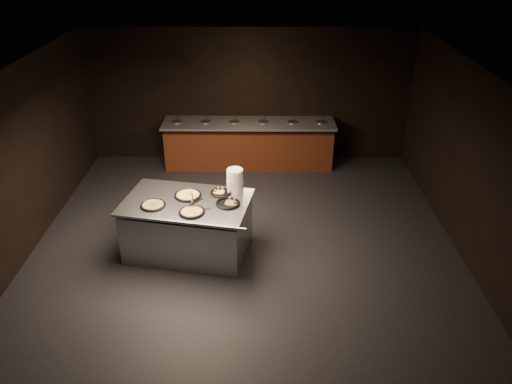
# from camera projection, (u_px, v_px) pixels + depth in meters

# --- Properties ---
(room) EXTENTS (7.02, 8.02, 2.92)m
(room) POSITION_uv_depth(u_px,v_px,m) (244.00, 179.00, 7.31)
(room) COLOR black
(room) RESTS_ON ground
(salad_bar) EXTENTS (3.70, 0.83, 1.18)m
(salad_bar) POSITION_uv_depth(u_px,v_px,m) (249.00, 147.00, 10.93)
(salad_bar) COLOR #5C2315
(salad_bar) RESTS_ON ground
(serving_counter) EXTENTS (2.15, 1.60, 0.94)m
(serving_counter) POSITION_uv_depth(u_px,v_px,m) (188.00, 228.00, 8.00)
(serving_counter) COLOR silver
(serving_counter) RESTS_ON ground
(plate_stack) EXTENTS (0.26, 0.26, 0.38)m
(plate_stack) POSITION_uv_depth(u_px,v_px,m) (235.00, 180.00, 7.97)
(plate_stack) COLOR white
(plate_stack) RESTS_ON serving_counter
(pan_veggie_whole) EXTENTS (0.39, 0.39, 0.04)m
(pan_veggie_whole) POSITION_uv_depth(u_px,v_px,m) (153.00, 205.00, 7.62)
(pan_veggie_whole) COLOR black
(pan_veggie_whole) RESTS_ON serving_counter
(pan_cheese_whole) EXTENTS (0.43, 0.43, 0.04)m
(pan_cheese_whole) POSITION_uv_depth(u_px,v_px,m) (188.00, 195.00, 7.90)
(pan_cheese_whole) COLOR black
(pan_cheese_whole) RESTS_ON serving_counter
(pan_cheese_slices_a) EXTENTS (0.34, 0.34, 0.04)m
(pan_cheese_slices_a) POSITION_uv_depth(u_px,v_px,m) (221.00, 193.00, 7.98)
(pan_cheese_slices_a) COLOR black
(pan_cheese_slices_a) RESTS_ON serving_counter
(pan_cheese_slices_b) EXTENTS (0.40, 0.40, 0.04)m
(pan_cheese_slices_b) POSITION_uv_depth(u_px,v_px,m) (192.00, 212.00, 7.45)
(pan_cheese_slices_b) COLOR black
(pan_cheese_slices_b) RESTS_ON serving_counter
(pan_veggie_slices) EXTENTS (0.38, 0.38, 0.04)m
(pan_veggie_slices) POSITION_uv_depth(u_px,v_px,m) (228.00, 203.00, 7.68)
(pan_veggie_slices) COLOR black
(pan_veggie_slices) RESTS_ON serving_counter
(server_left) EXTENTS (0.15, 0.31, 0.16)m
(server_left) POSITION_uv_depth(u_px,v_px,m) (192.00, 199.00, 7.68)
(server_left) COLOR silver
(server_left) RESTS_ON serving_counter
(server_right) EXTENTS (0.35, 0.10, 0.16)m
(server_right) POSITION_uv_depth(u_px,v_px,m) (199.00, 203.00, 7.54)
(server_right) COLOR silver
(server_right) RESTS_ON serving_counter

